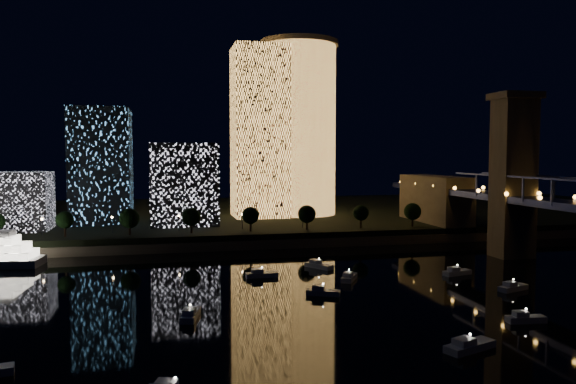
% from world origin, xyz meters
% --- Properties ---
extents(ground, '(520.00, 520.00, 0.00)m').
position_xyz_m(ground, '(0.00, 0.00, 0.00)').
color(ground, black).
rests_on(ground, ground).
extents(far_bank, '(420.00, 160.00, 5.00)m').
position_xyz_m(far_bank, '(0.00, 160.00, 2.50)').
color(far_bank, black).
rests_on(far_bank, ground).
extents(seawall, '(420.00, 6.00, 3.00)m').
position_xyz_m(seawall, '(0.00, 82.00, 1.50)').
color(seawall, '#6B5E4C').
rests_on(seawall, ground).
extents(tower_cylindrical, '(34.00, 34.00, 75.47)m').
position_xyz_m(tower_cylindrical, '(19.68, 139.16, 42.86)').
color(tower_cylindrical, '#FEB051').
rests_on(tower_cylindrical, far_bank).
extents(tower_rectangular, '(22.47, 22.47, 71.48)m').
position_xyz_m(tower_rectangular, '(1.14, 134.03, 40.74)').
color(tower_rectangular, '#FEB051').
rests_on(tower_rectangular, far_bank).
extents(midrise_blocks, '(109.13, 43.26, 44.22)m').
position_xyz_m(midrise_blocks, '(-65.97, 122.40, 22.41)').
color(midrise_blocks, white).
rests_on(midrise_blocks, far_bank).
extents(motorboats, '(112.47, 82.54, 2.78)m').
position_xyz_m(motorboats, '(-3.98, 9.00, 0.81)').
color(motorboats, silver).
rests_on(motorboats, ground).
extents(esplanade_trees, '(166.08, 6.60, 8.80)m').
position_xyz_m(esplanade_trees, '(-26.23, 88.00, 10.47)').
color(esplanade_trees, black).
rests_on(esplanade_trees, far_bank).
extents(street_lamps, '(132.70, 0.70, 5.65)m').
position_xyz_m(street_lamps, '(-34.00, 94.00, 9.02)').
color(street_lamps, black).
rests_on(street_lamps, far_bank).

